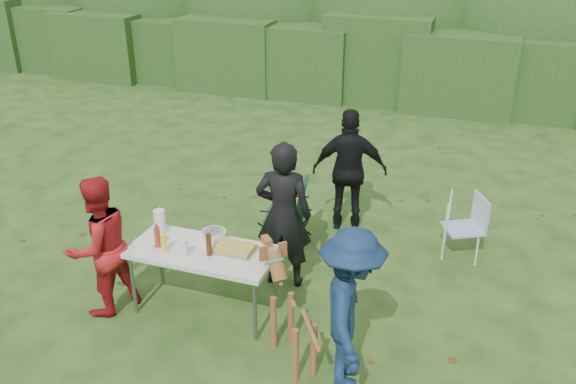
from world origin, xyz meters
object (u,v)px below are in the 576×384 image
(person_red_jacket, at_px, (100,246))
(person_black_puffy, at_px, (350,170))
(beer_bottle, at_px, (209,245))
(paper_towel_roll, at_px, (160,221))
(lawn_chair, at_px, (463,226))
(dog, at_px, (293,318))
(child, at_px, (351,310))
(camping_chair, at_px, (285,212))
(mustard_bottle, at_px, (164,243))
(folding_table, at_px, (203,254))
(ketchup_bottle, at_px, (157,237))
(person_cook, at_px, (284,215))

(person_red_jacket, relative_size, person_black_puffy, 0.93)
(beer_bottle, xyz_separation_m, paper_towel_roll, (-0.70, 0.25, 0.01))
(lawn_chair, bearing_deg, paper_towel_roll, 4.00)
(dog, xyz_separation_m, lawn_chair, (1.32, 2.51, -0.10))
(person_black_puffy, xyz_separation_m, dog, (0.17, -2.74, -0.32))
(child, bearing_deg, person_black_puffy, -0.25)
(camping_chair, xyz_separation_m, beer_bottle, (-0.20, -1.70, 0.43))
(child, xyz_separation_m, beer_bottle, (-1.56, 0.45, 0.10))
(person_black_puffy, distance_m, child, 2.91)
(camping_chair, relative_size, mustard_bottle, 4.34)
(folding_table, height_order, child, child)
(folding_table, xyz_separation_m, paper_towel_roll, (-0.59, 0.19, 0.18))
(person_black_puffy, relative_size, child, 1.07)
(child, bearing_deg, person_red_jacket, 71.10)
(lawn_chair, distance_m, mustard_bottle, 3.59)
(ketchup_bottle, distance_m, paper_towel_roll, 0.30)
(person_cook, bearing_deg, child, 121.45)
(ketchup_bottle, bearing_deg, mustard_bottle, -30.69)
(dog, bearing_deg, ketchup_bottle, 34.96)
(child, bearing_deg, ketchup_bottle, 64.03)
(person_black_puffy, height_order, beer_bottle, person_black_puffy)
(dog, distance_m, ketchup_bottle, 1.66)
(beer_bottle, distance_m, paper_towel_roll, 0.74)
(camping_chair, distance_m, beer_bottle, 1.77)
(beer_bottle, bearing_deg, paper_towel_roll, 160.04)
(folding_table, relative_size, paper_towel_roll, 5.77)
(person_red_jacket, height_order, child, child)
(child, height_order, lawn_chair, child)
(folding_table, height_order, camping_chair, camping_chair)
(person_red_jacket, height_order, paper_towel_roll, person_red_jacket)
(lawn_chair, relative_size, mustard_bottle, 3.89)
(person_cook, height_order, child, person_cook)
(folding_table, xyz_separation_m, lawn_chair, (2.44, 2.07, -0.30))
(person_red_jacket, xyz_separation_m, camping_chair, (1.31, 1.95, -0.32))
(child, distance_m, mustard_bottle, 2.05)
(person_red_jacket, distance_m, person_black_puffy, 3.27)
(dog, distance_m, lawn_chair, 2.83)
(beer_bottle, height_order, paper_towel_roll, paper_towel_roll)
(person_cook, distance_m, person_black_puffy, 1.55)
(person_red_jacket, bearing_deg, mustard_bottle, 127.01)
(person_red_jacket, xyz_separation_m, person_black_puffy, (1.96, 2.61, 0.06))
(person_cook, bearing_deg, ketchup_bottle, 31.90)
(person_cook, height_order, beer_bottle, person_cook)
(child, bearing_deg, beer_bottle, 59.35)
(person_red_jacket, relative_size, lawn_chair, 1.95)
(folding_table, distance_m, lawn_chair, 3.21)
(child, xyz_separation_m, lawn_chair, (0.77, 2.58, -0.37))
(person_cook, relative_size, person_red_jacket, 1.12)
(ketchup_bottle, bearing_deg, person_red_jacket, -157.58)
(person_red_jacket, bearing_deg, ketchup_bottle, 135.69)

